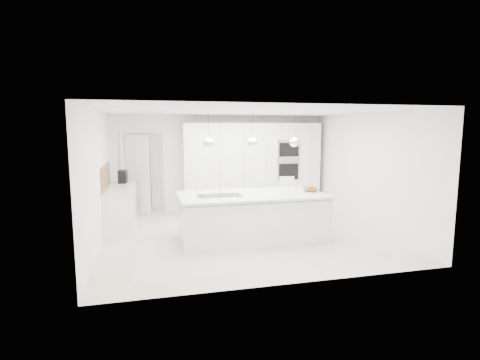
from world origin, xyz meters
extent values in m
plane|color=beige|center=(0.00, 0.00, 0.00)|extent=(5.50, 5.50, 0.00)
plane|color=white|center=(0.00, 2.50, 1.25)|extent=(5.50, 0.00, 5.50)
plane|color=white|center=(-2.75, 0.00, 1.25)|extent=(0.00, 5.00, 5.00)
plane|color=white|center=(0.00, 0.00, 2.50)|extent=(5.50, 5.50, 0.00)
cube|color=white|center=(0.80, 2.20, 1.15)|extent=(3.60, 0.60, 2.30)
cube|color=white|center=(-2.20, 2.42, 1.00)|extent=(0.76, 0.38, 2.00)
cube|color=white|center=(-2.45, 1.20, 0.43)|extent=(0.60, 1.80, 0.86)
cube|color=white|center=(-2.45, 1.20, 0.88)|extent=(0.62, 1.82, 0.04)
cube|color=olive|center=(-2.74, 1.20, 1.15)|extent=(0.02, 1.80, 0.50)
cube|color=white|center=(0.10, -0.30, 0.43)|extent=(2.80, 1.20, 0.86)
cube|color=white|center=(0.10, -0.25, 0.88)|extent=(2.84, 1.40, 0.04)
cylinder|color=white|center=(-0.50, -0.10, 1.05)|extent=(0.02, 0.02, 0.30)
sphere|color=white|center=(-0.75, -0.30, 1.90)|extent=(0.20, 0.20, 0.20)
sphere|color=white|center=(0.10, -0.30, 1.90)|extent=(0.20, 0.20, 0.20)
sphere|color=white|center=(0.95, -0.30, 1.90)|extent=(0.20, 0.20, 0.20)
imported|color=olive|center=(1.32, -0.28, 0.94)|extent=(0.41, 0.41, 0.08)
cube|color=black|center=(-2.43, 1.88, 1.05)|extent=(0.21, 0.30, 0.30)
sphere|color=red|center=(1.37, -0.30, 0.97)|extent=(0.07, 0.07, 0.07)
sphere|color=red|center=(1.30, -0.30, 0.97)|extent=(0.07, 0.07, 0.07)
torus|color=yellow|center=(1.32, -0.28, 1.01)|extent=(0.21, 0.16, 0.19)
camera|label=1|loc=(-1.87, -7.19, 2.18)|focal=28.00mm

